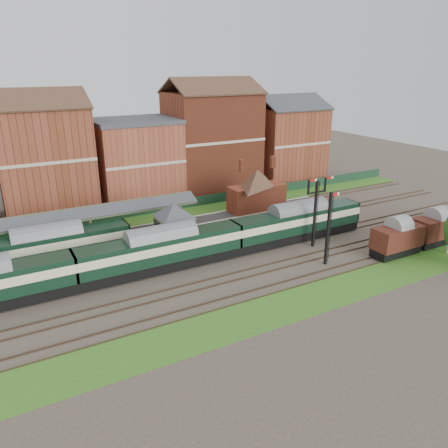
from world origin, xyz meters
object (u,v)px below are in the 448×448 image
dmu_train (162,249)px  platform_railcar (49,247)px  signal_box (175,227)px  goods_van_a (397,238)px  semaphore_bracket (316,209)px

dmu_train → platform_railcar: dmu_train is taller
signal_box → goods_van_a: (21.42, -12.25, -1.15)m
dmu_train → goods_van_a: (24.22, -9.00, -0.32)m
goods_van_a → signal_box: bearing=150.2°
platform_railcar → semaphore_bracket: bearing=-17.9°
signal_box → dmu_train: (-2.80, -3.25, -0.84)m
platform_railcar → goods_van_a: 37.60m
signal_box → goods_van_a: bearing=-29.8°
semaphore_bracket → goods_van_a: (6.38, -6.50, -2.60)m
platform_railcar → dmu_train: bearing=-32.9°
signal_box → semaphore_bracket: 16.16m
signal_box → dmu_train: 4.37m
semaphore_bracket → goods_van_a: 9.47m
signal_box → goods_van_a: 24.70m
dmu_train → platform_railcar: bearing=147.1°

